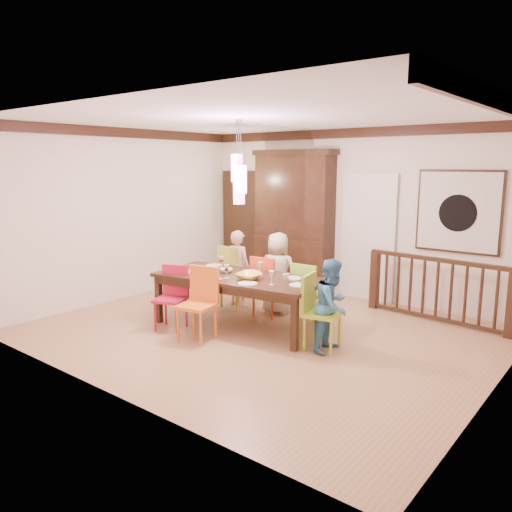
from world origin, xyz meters
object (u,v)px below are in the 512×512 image
Objects in this scene: chair_end_right at (323,308)px; person_far_left at (238,268)px; person_end_right at (332,305)px; chair_far_left at (237,272)px; dining_table at (240,281)px; china_hutch at (294,220)px; balustrade at (437,289)px; person_far_mid at (278,273)px.

person_far_left reaches higher than chair_end_right.
chair_end_right is 0.81× the size of person_end_right.
person_far_left is (-0.05, 0.07, 0.04)m from chair_far_left.
chair_far_left is (-0.66, 0.73, -0.09)m from dining_table.
chair_far_left is 0.82× the size of person_far_left.
chair_far_left is at bearing 67.39° from person_end_right.
balustrade is (2.80, -0.35, -0.78)m from china_hutch.
china_hutch is at bearing 38.82° from person_end_right.
person_far_left is at bearing -49.61° from chair_far_left.
person_far_left reaches higher than dining_table.
china_hutch reaches higher than chair_end_right.
chair_far_left is 1.76m from china_hutch.
china_hutch is 2.01× the size of person_far_mid.
chair_end_right is 3.24m from china_hutch.
chair_far_left is at bearing -3.63° from person_far_mid.
china_hutch is at bearing -93.95° from person_far_left.
person_far_mid is (0.03, 0.88, -0.04)m from dining_table.
chair_end_right is 1.65m from person_far_mid.
person_far_mid is 1.09× the size of person_end_right.
person_far_left reaches higher than person_end_right.
person_far_mid is at bearing -64.25° from china_hutch.
chair_far_left is 0.88× the size of person_end_right.
balustrade is at bearing -147.89° from chair_far_left.
balustrade is at bearing 35.88° from dining_table.
person_far_left is at bearing -91.37° from china_hutch.
dining_table is 2.15× the size of person_end_right.
person_far_mid is at bearing 44.67° from chair_end_right.
person_far_mid reaches higher than balustrade.
china_hutch is 2.04× the size of person_far_left.
balustrade is at bearing -21.42° from person_end_right.
person_far_left is (-0.04, -1.54, -0.65)m from china_hutch.
chair_end_right is 0.74× the size of person_far_mid.
dining_table is 2.45× the size of chair_far_left.
chair_end_right is (1.40, -0.04, -0.13)m from dining_table.
person_far_mid is (-1.36, 0.92, 0.09)m from chair_end_right.
person_far_mid reaches higher than person_far_left.
chair_end_right is at bearing 108.16° from person_end_right.
dining_table is 2.00× the size of person_far_left.
china_hutch is (-0.67, 2.34, 0.61)m from dining_table.
person_end_right is at bearing 169.23° from chair_far_left.
chair_end_right is 0.37× the size of china_hutch.
dining_table is 0.98× the size of china_hutch.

